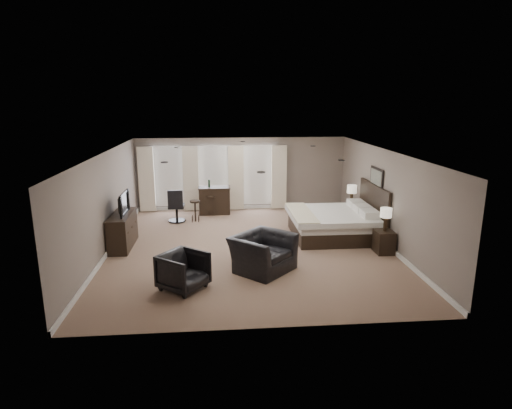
{
  "coord_description": "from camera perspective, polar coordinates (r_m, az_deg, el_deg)",
  "views": [
    {
      "loc": [
        -0.8,
        -11.02,
        3.95
      ],
      "look_at": [
        0.2,
        0.4,
        1.1
      ],
      "focal_mm": 30.0,
      "sensor_mm": 36.0,
      "label": 1
    }
  ],
  "objects": [
    {
      "name": "window_bay",
      "position": [
        15.38,
        -5.68,
        3.6
      ],
      "size": [
        5.25,
        0.2,
        2.3
      ],
      "color": "silver",
      "rests_on": "room"
    },
    {
      "name": "desk_chair",
      "position": [
        14.22,
        -10.57,
        -0.1
      ],
      "size": [
        0.57,
        0.57,
        1.11
      ],
      "primitive_type": "cube",
      "rotation": [
        0.0,
        0.0,
        3.13
      ],
      "color": "black",
      "rests_on": "ground"
    },
    {
      "name": "nightstand_near",
      "position": [
        11.73,
        16.68,
        -4.78
      ],
      "size": [
        0.45,
        0.55,
        0.6
      ],
      "primitive_type": "cube",
      "color": "black",
      "rests_on": "ground"
    },
    {
      "name": "bar_stool_left",
      "position": [
        14.18,
        -8.1,
        -0.87
      ],
      "size": [
        0.34,
        0.34,
        0.71
      ],
      "primitive_type": "cube",
      "rotation": [
        0.0,
        0.0,
        0.03
      ],
      "color": "black",
      "rests_on": "ground"
    },
    {
      "name": "bar_counter",
      "position": [
        15.05,
        -5.54,
        0.57
      ],
      "size": [
        1.11,
        0.58,
        0.96
      ],
      "primitive_type": "cube",
      "color": "black",
      "rests_on": "ground"
    },
    {
      "name": "room",
      "position": [
        11.36,
        -0.83,
        0.47
      ],
      "size": [
        7.6,
        8.6,
        2.64
      ],
      "color": "#856855",
      "rests_on": "ground"
    },
    {
      "name": "armchair_far",
      "position": [
        9.25,
        -9.66,
        -8.53
      ],
      "size": [
        1.16,
        1.17,
        0.88
      ],
      "primitive_type": "imported",
      "rotation": [
        0.0,
        0.0,
        0.91
      ],
      "color": "black",
      "rests_on": "ground"
    },
    {
      "name": "nightstand_far",
      "position": [
        14.34,
        12.49,
        -1.14
      ],
      "size": [
        0.44,
        0.54,
        0.59
      ],
      "primitive_type": "cube",
      "color": "black",
      "rests_on": "ground"
    },
    {
      "name": "bar_stool_right",
      "position": [
        14.89,
        -5.98,
        -0.11
      ],
      "size": [
        0.4,
        0.4,
        0.7
      ],
      "primitive_type": "cube",
      "rotation": [
        0.0,
        0.0,
        0.24
      ],
      "color": "black",
      "rests_on": "ground"
    },
    {
      "name": "wall_art",
      "position": [
        12.77,
        15.74,
        3.52
      ],
      "size": [
        0.04,
        0.96,
        0.56
      ],
      "primitive_type": "cube",
      "color": "slate",
      "rests_on": "room"
    },
    {
      "name": "lamp_far",
      "position": [
        14.2,
        12.62,
        1.25
      ],
      "size": [
        0.31,
        0.31,
        0.64
      ],
      "primitive_type": "cube",
      "color": "beige",
      "rests_on": "nightstand_far"
    },
    {
      "name": "tv",
      "position": [
        12.05,
        -17.54,
        -0.91
      ],
      "size": [
        0.6,
        1.04,
        0.14
      ],
      "primitive_type": "imported",
      "rotation": [
        0.0,
        0.0,
        1.57
      ],
      "color": "black",
      "rests_on": "dresser"
    },
    {
      "name": "bed",
      "position": [
        12.63,
        10.69,
        -0.88
      ],
      "size": [
        2.41,
        2.3,
        1.54
      ],
      "primitive_type": "cube",
      "color": "silver",
      "rests_on": "ground"
    },
    {
      "name": "lamp_near",
      "position": [
        11.55,
        16.89,
        -1.94
      ],
      "size": [
        0.3,
        0.3,
        0.61
      ],
      "primitive_type": "cube",
      "color": "beige",
      "rests_on": "nightstand_near"
    },
    {
      "name": "dresser",
      "position": [
        12.2,
        -17.36,
        -3.32
      ],
      "size": [
        0.51,
        1.59,
        0.92
      ],
      "primitive_type": "cube",
      "color": "black",
      "rests_on": "ground"
    },
    {
      "name": "armchair_near",
      "position": [
        10.04,
        0.91,
        -5.66
      ],
      "size": [
        1.54,
        1.55,
        1.16
      ],
      "primitive_type": "imported",
      "rotation": [
        0.0,
        0.0,
        0.81
      ],
      "color": "black",
      "rests_on": "ground"
    }
  ]
}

